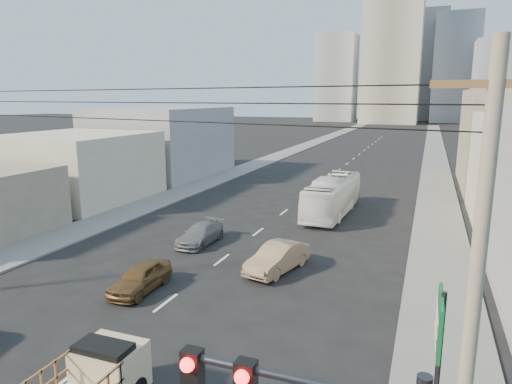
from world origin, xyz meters
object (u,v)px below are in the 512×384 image
Objects in this scene: sedan_grey at (200,234)px; utility_pole at (469,344)px; sedan_tan at (278,258)px; green_sign at (438,345)px; sedan_brown at (140,277)px; city_bus at (333,196)px.

utility_pole is at bearing -49.88° from sedan_grey.
sedan_grey is (-6.06, 2.74, -0.12)m from sedan_tan.
green_sign is 0.50× the size of utility_pole.
utility_pole reaches higher than sedan_brown.
sedan_brown is 15.21m from green_sign.
green_sign is (13.71, -14.77, 3.12)m from sedan_grey.
green_sign is at bearing -46.14° from sedan_grey.
city_bus reaches higher than sedan_tan.
utility_pole is at bearing -47.14° from sedan_tan.
sedan_brown is 0.92× the size of sedan_grey.
sedan_grey is at bearing 132.86° from green_sign.
sedan_brown is 0.79× the size of green_sign.
sedan_brown is 7.55m from sedan_grey.
green_sign reaches higher than sedan_tan.
sedan_brown is at bearing -105.47° from city_bus.
city_bus is at bearing 105.48° from utility_pole.
sedan_grey is 20.39m from green_sign.
utility_pole reaches higher than green_sign.
sedan_brown is at bearing -124.29° from sedan_tan.
sedan_brown is 7.19m from sedan_tan.
green_sign is at bearing -43.49° from sedan_tan.
city_bus is 19.03m from sedan_brown.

